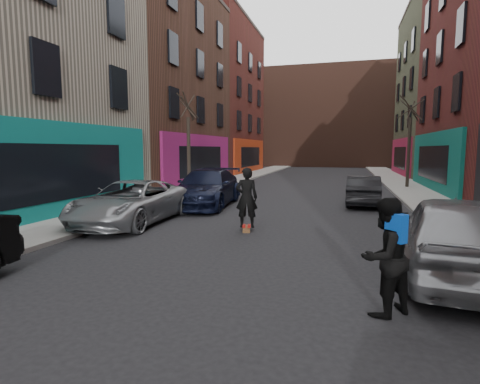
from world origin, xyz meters
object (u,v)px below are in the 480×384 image
Objects in this scene: parked_left_end at (207,188)px; parked_right_end at (363,190)px; skateboard at (247,229)px; skateboarder at (247,198)px; tree_left_far at (188,134)px; parked_right_far at (455,235)px; pedestrian at (385,256)px; parked_left_far at (131,202)px; tree_right_far at (410,133)px.

parked_left_end reaches higher than parked_right_end.
skateboarder is at bearing 0.00° from skateboard.
parked_right_far is (10.71, -11.63, -2.54)m from tree_left_far.
parked_right_far is 2.67m from pedestrian.
pedestrian reaches higher than parked_left_far.
parked_left_end is 7.08m from parked_right_end.
parked_left_end is at bearing 74.66° from parked_left_far.
skateboarder is at bearing -23.56° from parked_right_far.
tree_right_far reaches higher than parked_left_far.
skateboarder is 6.28m from pedestrian.
tree_right_far is 1.70× the size of parked_right_end.
pedestrian is at bearing 91.10° from parked_right_end.
skateboarder is at bearing -100.36° from pedestrian.
skateboarder is (-6.72, -14.64, -2.50)m from tree_right_far.
skateboarder is (4.08, -0.05, 0.30)m from parked_left_far.
pedestrian reaches higher than skateboard.
pedestrian is at bearing -35.96° from parked_left_far.
skateboarder reaches higher than parked_left_end.
tree_right_far reaches higher than skateboarder.
tree_left_far reaches higher than parked_right_end.
skateboard is (-3.72, -6.61, -0.61)m from parked_right_end.
tree_right_far is at bearing 41.74° from parked_left_end.
skateboarder is (2.99, -4.39, 0.22)m from parked_left_end.
parked_left_end is at bearing 20.35° from parked_right_end.
skateboarder is (0.00, 0.00, 0.98)m from skateboard.
parked_right_end is at bearing -135.48° from pedestrian.
parked_left_end is 1.14× the size of parked_right_far.
tree_left_far is 16.01m from parked_right_far.
tree_left_far is at bearing 117.50° from parked_left_end.
tree_right_far is 18.37m from parked_left_far.
parked_right_end is at bearing -12.17° from tree_left_far.
tree_right_far is at bearing -88.33° from parked_right_far.
parked_right_far reaches higher than parked_left_far.
parked_right_end is at bearing 13.51° from parked_left_end.
parked_left_end is at bearing -35.47° from parked_right_far.
parked_right_end is at bearing -133.04° from skateboarder.
tree_left_far is 3.59× the size of pedestrian.
parked_left_end is 7.00× the size of skateboard.
skateboarder reaches higher than parked_left_far.
tree_left_far reaches higher than parked_right_far.
parked_left_far is 1.30× the size of parked_right_end.
skateboarder is (5.68, -8.64, -2.35)m from tree_left_far.
parked_left_far is at bearing -126.51° from tree_right_far.
parked_right_far is at bearing -168.77° from pedestrian.
parked_right_end is at bearing 46.96° from skateboard.
parked_right_far is at bearing 99.80° from parked_right_end.
skateboarder is at bearing -56.71° from tree_left_far.
tree_right_far is 14.38m from parked_left_end.
pedestrian is (-1.50, -2.21, 0.08)m from parked_right_far.
skateboarder reaches higher than skateboard.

